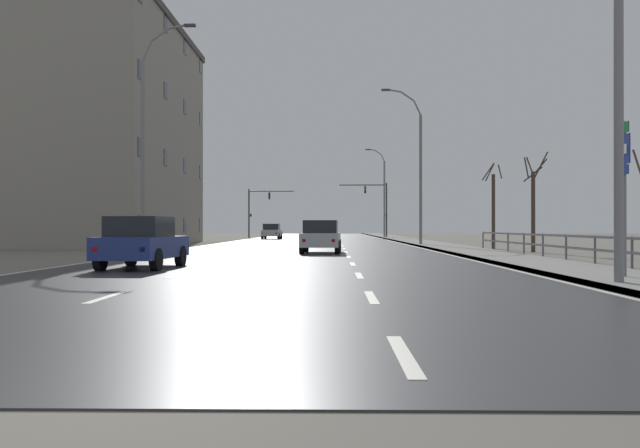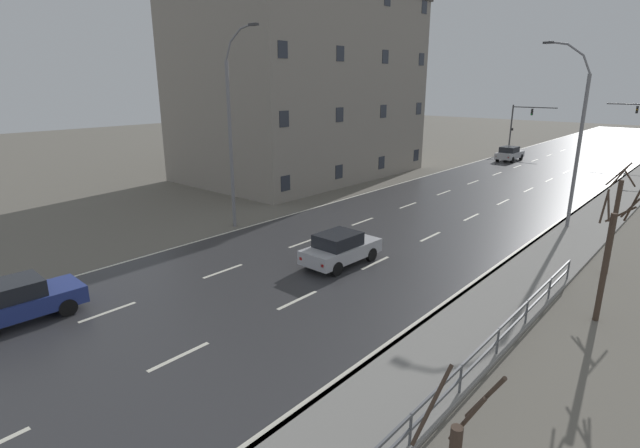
{
  "view_description": "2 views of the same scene",
  "coord_description": "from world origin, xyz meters",
  "views": [
    {
      "loc": [
        1.63,
        -4.67,
        1.26
      ],
      "look_at": [
        0.58,
        57.35,
        1.52
      ],
      "focal_mm": 38.5,
      "sensor_mm": 36.0,
      "label": 1
    },
    {
      "loc": [
        14.38,
        11.0,
        8.27
      ],
      "look_at": [
        0.0,
        27.66,
        1.81
      ],
      "focal_mm": 27.06,
      "sensor_mm": 36.0,
      "label": 2
    }
  ],
  "objects": [
    {
      "name": "car_far_right",
      "position": [
        1.13,
        27.84,
        0.8
      ],
      "size": [
        1.96,
        4.16,
        1.57
      ],
      "rotation": [
        0.0,
        0.0,
        -0.04
      ],
      "color": "#B7B7BC",
      "rests_on": "ground"
    },
    {
      "name": "road_asphalt_strip",
      "position": [
        0.0,
        60.0,
        0.01
      ],
      "size": [
        14.0,
        120.0,
        0.03
      ],
      "color": "#303033",
      "rests_on": "ground"
    },
    {
      "name": "sidewalk_right",
      "position": [
        8.43,
        60.0,
        0.06
      ],
      "size": [
        3.0,
        120.0,
        0.12
      ],
      "color": "gray",
      "rests_on": "ground"
    },
    {
      "name": "car_near_left",
      "position": [
        -4.44,
        64.74,
        0.8
      ],
      "size": [
        1.91,
        4.14,
        1.57
      ],
      "rotation": [
        0.0,
        0.0,
        -0.02
      ],
      "color": "#B7B7BC",
      "rests_on": "ground"
    },
    {
      "name": "street_lamp_left_bank",
      "position": [
        -7.43,
        28.63,
        5.47
      ],
      "size": [
        2.69,
        0.24,
        11.21
      ],
      "color": "slate",
      "rests_on": "ground"
    },
    {
      "name": "ground_plane",
      "position": [
        0.0,
        48.0,
        -0.06
      ],
      "size": [
        160.0,
        160.0,
        0.12
      ],
      "color": "#666056"
    },
    {
      "name": "bare_tree_far",
      "position": [
        10.91,
        34.77,
        2.35
      ],
      "size": [
        1.17,
        1.23,
        5.01
      ],
      "color": "#423328",
      "rests_on": "ground"
    },
    {
      "name": "guardrail",
      "position": [
        9.85,
        19.47,
        0.71
      ],
      "size": [
        0.07,
        26.39,
        1.0
      ],
      "color": "#515459",
      "rests_on": "ground"
    },
    {
      "name": "traffic_signal_left",
      "position": [
        -6.88,
        74.06,
        3.75
      ],
      "size": [
        5.33,
        0.36,
        5.63
      ],
      "color": "#38383A",
      "rests_on": "ground"
    },
    {
      "name": "car_near_right",
      "position": [
        -4.07,
        15.85,
        0.8
      ],
      "size": [
        2.01,
        4.19,
        1.57
      ],
      "rotation": [
        0.0,
        0.0,
        -0.05
      ],
      "color": "navy",
      "rests_on": "ground"
    },
    {
      "name": "brick_building",
      "position": [
        -16.27,
        44.06,
        8.0
      ],
      "size": [
        13.78,
        21.12,
        15.97
      ],
      "color": "gray",
      "rests_on": "ground"
    },
    {
      "name": "bare_tree_mid",
      "position": [
        11.66,
        29.52,
        2.36
      ],
      "size": [
        1.06,
        1.11,
        4.99
      ],
      "color": "#423328",
      "rests_on": "ground"
    },
    {
      "name": "street_lamp_midground",
      "position": [
        7.41,
        41.28,
        5.14
      ],
      "size": [
        2.72,
        0.24,
        10.55
      ],
      "color": "slate",
      "rests_on": "ground"
    }
  ]
}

